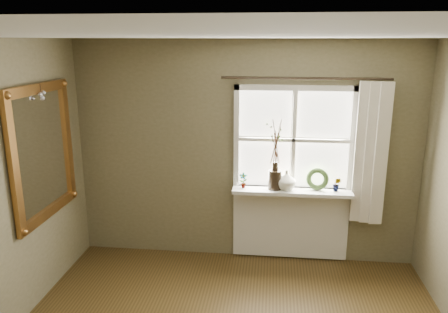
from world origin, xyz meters
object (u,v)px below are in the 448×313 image
Objects in this scene: cream_vase at (286,180)px; wreath at (317,181)px; dark_jug at (275,180)px; gilt_mirror at (43,152)px.

cream_vase is 0.88× the size of wreath.
dark_jug is 0.48m from wreath.
cream_vase is 2.62m from gilt_mirror.
dark_jug is 0.87× the size of wreath.
dark_jug is at bearing -167.19° from wreath.
wreath is (0.35, 0.04, -0.02)m from cream_vase.
cream_vase is (0.13, 0.00, 0.00)m from dark_jug.
dark_jug is 0.13m from cream_vase.
wreath is 2.96m from gilt_mirror.
dark_jug is at bearing 19.12° from gilt_mirror.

